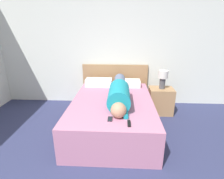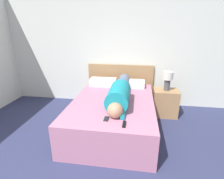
{
  "view_description": "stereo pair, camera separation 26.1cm",
  "coord_description": "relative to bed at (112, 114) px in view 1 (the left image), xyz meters",
  "views": [
    {
      "loc": [
        0.36,
        -0.76,
        1.76
      ],
      "look_at": [
        0.22,
        1.94,
        0.8
      ],
      "focal_mm": 28.0,
      "sensor_mm": 36.0,
      "label": 1
    },
    {
      "loc": [
        0.62,
        -0.73,
        1.76
      ],
      "look_at": [
        0.22,
        1.94,
        0.8
      ],
      "focal_mm": 28.0,
      "sensor_mm": 36.0,
      "label": 2
    }
  ],
  "objects": [
    {
      "name": "table_lamp",
      "position": [
        1.0,
        0.65,
        0.52
      ],
      "size": [
        0.19,
        0.19,
        0.38
      ],
      "color": "#4C4C51",
      "rests_on": "nightstand"
    },
    {
      "name": "cell_phone",
      "position": [
        0.0,
        -0.69,
        0.28
      ],
      "size": [
        0.06,
        0.13,
        0.01
      ],
      "color": "black",
      "rests_on": "bed"
    },
    {
      "name": "tv_remote",
      "position": [
        0.26,
        -0.81,
        0.29
      ],
      "size": [
        0.04,
        0.15,
        0.02
      ],
      "color": "black",
      "rests_on": "bed"
    },
    {
      "name": "person_lying",
      "position": [
        0.12,
        -0.01,
        0.43
      ],
      "size": [
        0.35,
        1.7,
        0.35
      ],
      "color": "tan",
      "rests_on": "bed"
    },
    {
      "name": "pillow_near_headboard",
      "position": [
        -0.34,
        0.79,
        0.35
      ],
      "size": [
        0.57,
        0.28,
        0.15
      ],
      "color": "white",
      "rests_on": "bed"
    },
    {
      "name": "pillow_second",
      "position": [
        0.29,
        0.79,
        0.34
      ],
      "size": [
        0.54,
        0.28,
        0.14
      ],
      "color": "white",
      "rests_on": "bed"
    },
    {
      "name": "headboard",
      "position": [
        -0.0,
        1.15,
        0.2
      ],
      "size": [
        1.53,
        0.04,
        0.95
      ],
      "color": "#A37A51",
      "rests_on": "ground_plane"
    },
    {
      "name": "bed",
      "position": [
        0.0,
        0.0,
        0.0
      ],
      "size": [
        1.41,
        2.02,
        0.55
      ],
      "color": "#B2708E",
      "rests_on": "ground_plane"
    },
    {
      "name": "nightstand",
      "position": [
        1.0,
        0.65,
        0.0
      ],
      "size": [
        0.5,
        0.39,
        0.56
      ],
      "color": "#A37A51",
      "rests_on": "ground_plane"
    },
    {
      "name": "wall_back",
      "position": [
        -0.22,
        1.22,
        1.02
      ],
      "size": [
        6.13,
        0.06,
        2.6
      ],
      "color": "silver",
      "rests_on": "ground_plane"
    }
  ]
}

